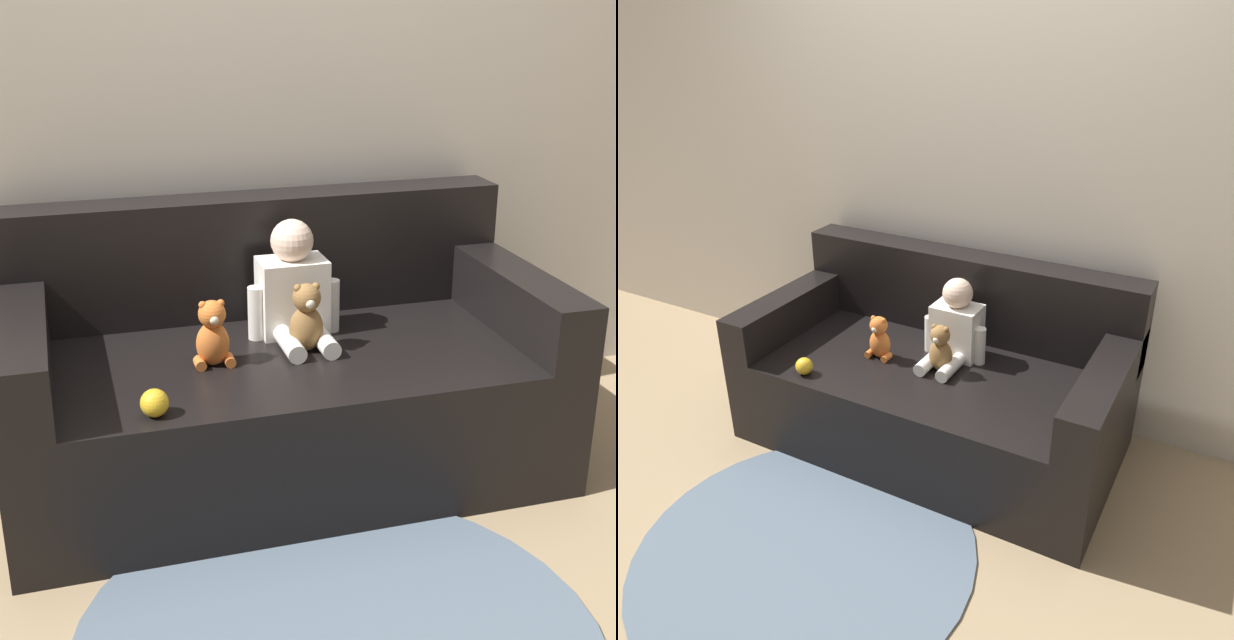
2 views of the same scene
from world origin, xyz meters
TOP-DOWN VIEW (x-y plane):
  - ground_plane at (0.00, 0.00)m, footprint 12.00×12.00m
  - wall_back at (0.00, 0.54)m, footprint 8.00×0.05m
  - couch at (0.00, 0.05)m, footprint 1.77×0.91m
  - person_baby at (0.07, 0.11)m, footprint 0.32×0.35m
  - teddy_bear_brown at (0.07, -0.04)m, footprint 0.13×0.11m
  - plush_toy_side at (-0.24, -0.07)m, footprint 0.13×0.10m
  - toy_ball at (-0.46, -0.37)m, footprint 0.08×0.08m

SIDE VIEW (x-z plane):
  - ground_plane at x=0.00m, z-range 0.00..0.00m
  - couch at x=0.00m, z-range -0.13..0.74m
  - toy_ball at x=-0.46m, z-range 0.44..0.52m
  - plush_toy_side at x=-0.24m, z-range 0.44..0.65m
  - teddy_bear_brown at x=0.07m, z-range 0.43..0.66m
  - person_baby at x=0.07m, z-range 0.40..0.79m
  - wall_back at x=0.00m, z-range 0.00..2.60m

